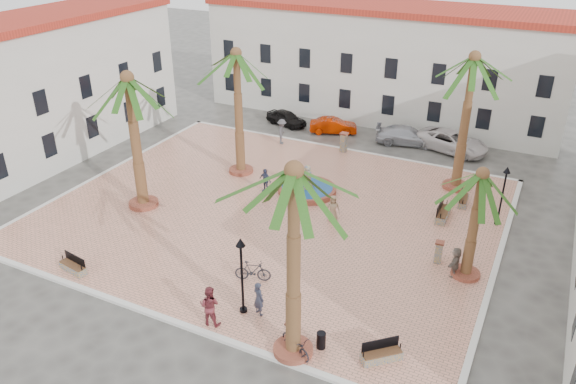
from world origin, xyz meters
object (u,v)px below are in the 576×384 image
palm_ne (473,73)px  pedestrian_fountain_b (265,180)px  pedestrian_east (455,262)px  car_red (333,126)px  palm_s (294,194)px  pedestrian_fountain_a (333,208)px  bollard_e (439,252)px  bollard_n (344,142)px  palm_nw (237,67)px  palm_e (480,188)px  bench_se (381,355)px  car_black (286,118)px  bicycle_b (253,271)px  pedestrian_north (282,132)px  fountain (307,189)px  lamppost_s (241,263)px  bench_e (443,214)px  bench_s (73,267)px  car_white (451,141)px  bollard_se (291,334)px  car_silver (407,136)px  litter_bin (321,340)px  lamppost_e (504,186)px  cyclist_b (210,306)px  bicycle_a (296,344)px  bench_ne (463,200)px

palm_ne → pedestrian_fountain_b: (-10.88, -6.03, -6.83)m
pedestrian_east → car_red: pedestrian_east is taller
palm_s → pedestrian_fountain_a: size_ratio=5.42×
bollard_e → bollard_n: bearing=130.1°
palm_nw → palm_e: 17.40m
bollard_e → bench_se: bearing=-92.9°
pedestrian_fountain_a → car_black: 16.73m
bicycle_b → pedestrian_east: bearing=-80.3°
palm_ne → pedestrian_north: palm_ne is taller
palm_s → bench_se: bearing=19.2°
fountain → bollard_e: size_ratio=3.02×
bollard_n → pedestrian_fountain_b: pedestrian_fountain_b is taller
lamppost_s → bench_e: bearing=63.9°
bench_s → bollard_e: bollard_e is taller
fountain → palm_e: (10.88, -4.75, 4.61)m
bench_e → bollard_e: (0.81, -4.76, 0.35)m
palm_s → car_white: 25.81m
palm_s → pedestrian_east: size_ratio=5.47×
palm_nw → bollard_se: palm_nw is taller
lamppost_s → car_silver: size_ratio=0.81×
litter_bin → pedestrian_north: size_ratio=0.39×
palm_e → fountain: bearing=156.4°
bench_se → car_silver: bearing=60.7°
bench_se → pedestrian_north: pedestrian_north is taller
lamppost_e → car_silver: (-8.20, 10.05, -1.91)m
car_silver → bollard_n: bearing=123.3°
palm_nw → litter_bin: palm_nw is taller
palm_e → lamppost_e: size_ratio=1.63×
litter_bin → pedestrian_east: size_ratio=0.48×
fountain → lamppost_e: bearing=6.2°
litter_bin → car_red: size_ratio=0.20×
car_red → car_white: car_white is taller
lamppost_e → pedestrian_fountain_b: (-14.03, -2.31, -1.67)m
pedestrian_fountain_a → litter_bin: bearing=-97.7°
lamppost_e → bollard_e: (-2.18, -5.48, -1.82)m
palm_nw → car_white: size_ratio=1.56×
litter_bin → pedestrian_east: 8.62m
bench_s → bench_se: 15.87m
pedestrian_east → bench_s: bearing=-63.2°
bollard_se → car_red: bearing=108.4°
palm_nw → bicycle_b: (7.02, -10.66, -6.77)m
bench_se → bench_s: bearing=140.7°
litter_bin → pedestrian_north: (-11.71, 19.42, 0.60)m
palm_e → cyclist_b: (-9.37, -8.70, -3.91)m
bollard_n → bicycle_b: (1.98, -17.19, -0.24)m
bicycle_a → pedestrian_north: (-10.91, 20.18, 0.51)m
lamppost_e → car_white: lamppost_e is taller
car_silver → pedestrian_fountain_a: bearing=164.5°
bench_ne → pedestrian_fountain_a: 8.48m
car_white → bollard_e: bearing=-154.3°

